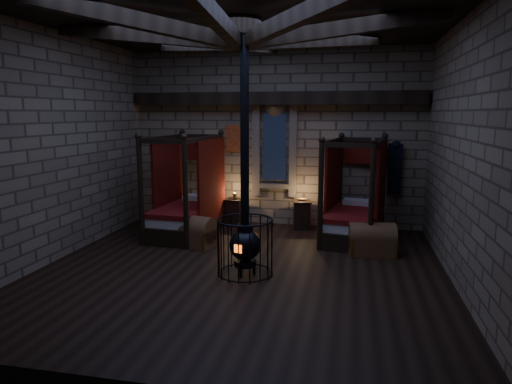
% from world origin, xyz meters
% --- Properties ---
extents(room, '(7.02, 7.02, 4.29)m').
position_xyz_m(room, '(-0.00, 0.09, 3.74)').
color(room, black).
rests_on(room, ground).
extents(bed_left, '(1.28, 2.20, 2.21)m').
position_xyz_m(bed_left, '(-1.78, 2.14, 0.55)').
color(bed_left, black).
rests_on(bed_left, ground).
extents(bed_right, '(1.41, 2.21, 2.16)m').
position_xyz_m(bed_right, '(1.92, 2.46, 0.53)').
color(bed_right, black).
rests_on(bed_right, ground).
extents(trunk_left, '(0.99, 0.78, 0.64)m').
position_xyz_m(trunk_left, '(-1.30, 1.27, 0.28)').
color(trunk_left, brown).
rests_on(trunk_left, ground).
extents(trunk_right, '(0.94, 0.67, 0.64)m').
position_xyz_m(trunk_right, '(2.26, 1.40, 0.28)').
color(trunk_right, brown).
rests_on(trunk_right, ground).
extents(nightstand_left, '(0.46, 0.45, 0.80)m').
position_xyz_m(nightstand_left, '(-0.91, 3.11, 0.34)').
color(nightstand_left, black).
rests_on(nightstand_left, ground).
extents(nightstand_right, '(0.48, 0.47, 0.73)m').
position_xyz_m(nightstand_right, '(0.72, 3.10, 0.34)').
color(nightstand_right, black).
rests_on(nightstand_right, ground).
extents(stove, '(0.95, 0.95, 4.05)m').
position_xyz_m(stove, '(0.13, -0.21, 0.60)').
color(stove, black).
rests_on(stove, ground).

